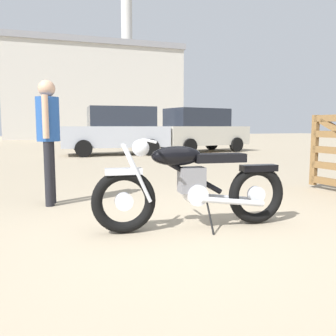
{
  "coord_description": "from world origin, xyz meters",
  "views": [
    {
      "loc": [
        -1.51,
        -2.97,
        1.06
      ],
      "look_at": [
        0.06,
        0.63,
        0.59
      ],
      "focal_mm": 37.94,
      "sensor_mm": 36.0,
      "label": 1
    }
  ],
  "objects_px": {
    "bystander": "(48,129)",
    "white_estate_far": "(117,130)",
    "pale_sedan_back": "(200,130)",
    "vintage_motorcycle": "(192,185)"
  },
  "relations": [
    {
      "from": "vintage_motorcycle",
      "to": "pale_sedan_back",
      "type": "relative_size",
      "value": 0.51
    },
    {
      "from": "pale_sedan_back",
      "to": "white_estate_far",
      "type": "height_order",
      "value": "same"
    },
    {
      "from": "bystander",
      "to": "white_estate_far",
      "type": "height_order",
      "value": "white_estate_far"
    },
    {
      "from": "bystander",
      "to": "white_estate_far",
      "type": "xyz_separation_m",
      "value": [
        3.16,
        8.04,
        -0.1
      ]
    },
    {
      "from": "pale_sedan_back",
      "to": "white_estate_far",
      "type": "bearing_deg",
      "value": 172.34
    },
    {
      "from": "bystander",
      "to": "pale_sedan_back",
      "type": "height_order",
      "value": "pale_sedan_back"
    },
    {
      "from": "bystander",
      "to": "white_estate_far",
      "type": "relative_size",
      "value": 0.41
    },
    {
      "from": "bystander",
      "to": "pale_sedan_back",
      "type": "bearing_deg",
      "value": 63.74
    },
    {
      "from": "bystander",
      "to": "vintage_motorcycle",
      "type": "bearing_deg",
      "value": -41.45
    },
    {
      "from": "vintage_motorcycle",
      "to": "bystander",
      "type": "height_order",
      "value": "bystander"
    }
  ]
}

